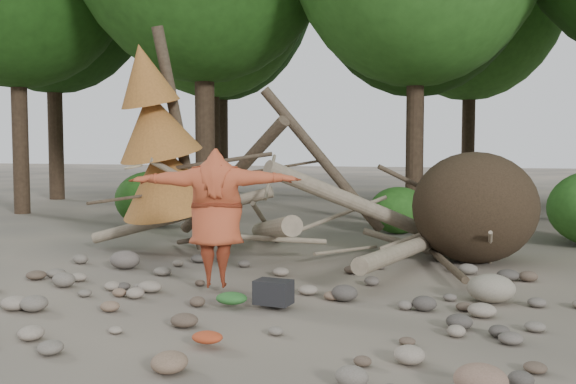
% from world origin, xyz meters
% --- Properties ---
extents(ground, '(120.00, 120.00, 0.00)m').
position_xyz_m(ground, '(0.00, 0.00, 0.00)').
color(ground, '#514C44').
rests_on(ground, ground).
extents(deadfall_pile, '(8.55, 5.24, 3.30)m').
position_xyz_m(deadfall_pile, '(2.02, 4.24, 0.95)').
color(deadfall_pile, '#332619').
rests_on(deadfall_pile, ground).
extents(dead_conifer, '(2.06, 2.16, 4.35)m').
position_xyz_m(dead_conifer, '(-3.12, 3.37, 2.11)').
color(dead_conifer, '#4C3F30').
rests_on(dead_conifer, ground).
extents(bush_left, '(1.80, 1.80, 1.44)m').
position_xyz_m(bush_left, '(-5.50, 7.20, 0.72)').
color(bush_left, '#1D4913').
rests_on(bush_left, ground).
extents(bush_mid, '(1.40, 1.40, 1.12)m').
position_xyz_m(bush_mid, '(0.80, 7.80, 0.56)').
color(bush_mid, '#275D1A').
rests_on(bush_mid, ground).
extents(frisbee_thrower, '(2.55, 1.36, 1.96)m').
position_xyz_m(frisbee_thrower, '(-0.85, 0.82, 1.06)').
color(frisbee_thrower, '#AA4426').
rests_on(frisbee_thrower, ground).
extents(backpack, '(0.49, 0.35, 0.31)m').
position_xyz_m(backpack, '(0.23, 0.16, 0.15)').
color(backpack, black).
rests_on(backpack, ground).
extents(cloth_green, '(0.41, 0.34, 0.15)m').
position_xyz_m(cloth_green, '(-0.29, 0.02, 0.08)').
color(cloth_green, '#255A24').
rests_on(cloth_green, ground).
extents(cloth_orange, '(0.33, 0.27, 0.12)m').
position_xyz_m(cloth_orange, '(0.09, -1.57, 0.06)').
color(cloth_orange, '#A0381B').
rests_on(cloth_orange, ground).
extents(boulder_front_right, '(0.45, 0.40, 0.27)m').
position_xyz_m(boulder_front_right, '(2.79, -2.07, 0.13)').
color(boulder_front_right, '#7D5F4E').
rests_on(boulder_front_right, ground).
extents(boulder_mid_right, '(0.63, 0.57, 0.38)m').
position_xyz_m(boulder_mid_right, '(2.88, 1.33, 0.19)').
color(boulder_mid_right, gray).
rests_on(boulder_mid_right, ground).
extents(boulder_mid_left, '(0.51, 0.46, 0.31)m').
position_xyz_m(boulder_mid_left, '(-3.03, 1.95, 0.15)').
color(boulder_mid_left, '#5F5650').
rests_on(boulder_mid_left, ground).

